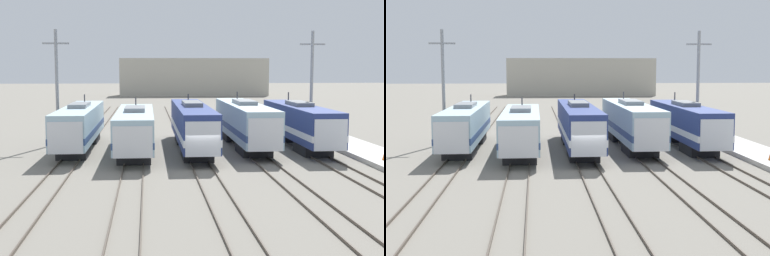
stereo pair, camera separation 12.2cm
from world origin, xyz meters
TOP-DOWN VIEW (x-y plane):
  - ground_plane at (0.00, 0.00)m, footprint 400.00×400.00m
  - rail_pair_far_left at (-9.96, 0.00)m, footprint 1.50×120.00m
  - rail_pair_center_left at (-4.98, 0.00)m, footprint 1.51×120.00m
  - rail_pair_center at (0.00, 0.00)m, footprint 1.51×120.00m
  - rail_pair_center_right at (4.98, 0.00)m, footprint 1.51×120.00m
  - rail_pair_far_right at (9.96, 0.00)m, footprint 1.50×120.00m
  - locomotive_far_left at (-9.96, 9.59)m, footprint 2.85×17.70m
  - locomotive_center_left at (-4.98, 6.88)m, footprint 3.09×16.56m
  - locomotive_center at (0.00, 8.35)m, footprint 2.81×19.17m
  - locomotive_center_right at (4.98, 9.79)m, footprint 2.98×18.17m
  - locomotive_far_right at (9.96, 9.31)m, footprint 2.83×17.36m
  - catenary_tower_left at (-12.42, 13.36)m, footprint 2.49×0.30m
  - catenary_tower_right at (12.19, 13.36)m, footprint 2.49×0.30m
  - traffic_cone at (13.77, 0.09)m, footprint 0.32×0.32m
  - depot_building at (7.98, 99.22)m, footprint 37.38×9.16m

SIDE VIEW (x-z plane):
  - ground_plane at x=0.00m, z-range 0.00..0.00m
  - rail_pair_far_left at x=-9.96m, z-range 0.00..0.15m
  - rail_pair_center_left at x=-4.98m, z-range 0.00..0.15m
  - rail_pair_center at x=0.00m, z-range 0.00..0.15m
  - rail_pair_center_right at x=4.98m, z-range 0.00..0.15m
  - rail_pair_far_right at x=9.96m, z-range 0.00..0.15m
  - traffic_cone at x=13.77m, z-range 0.38..1.03m
  - locomotive_center_left at x=-4.98m, z-range -0.22..4.32m
  - locomotive_far_left at x=-9.96m, z-range -0.22..4.47m
  - locomotive_far_right at x=9.96m, z-range -0.28..4.57m
  - locomotive_center at x=0.00m, z-range -0.17..4.57m
  - locomotive_center_right at x=4.98m, z-range -0.23..4.65m
  - depot_building at x=7.98m, z-range 0.00..9.46m
  - catenary_tower_left at x=-12.42m, z-range 0.25..11.06m
  - catenary_tower_right at x=12.19m, z-range 0.25..11.06m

